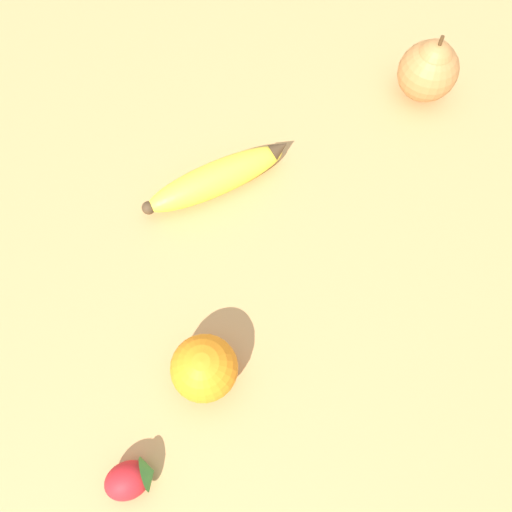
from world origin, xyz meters
TOP-DOWN VIEW (x-y plane):
  - ground_plane at (0.00, 0.00)m, footprint 3.00×3.00m
  - banana at (0.09, -0.09)m, footprint 0.20×0.11m
  - orange at (0.12, 0.15)m, footprint 0.07×0.07m
  - pear at (-0.21, -0.21)m, footprint 0.08×0.08m
  - strawberry at (0.21, 0.25)m, footprint 0.06×0.05m

SIDE VIEW (x-z plane):
  - ground_plane at x=0.00m, z-range 0.00..0.00m
  - strawberry at x=0.21m, z-range 0.00..0.04m
  - banana at x=0.09m, z-range 0.00..0.04m
  - orange at x=0.12m, z-range 0.00..0.07m
  - pear at x=-0.21m, z-range -0.01..0.09m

